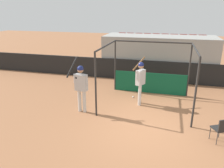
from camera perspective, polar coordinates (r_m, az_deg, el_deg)
ground_plane at (r=7.79m, az=8.45°, el=-11.53°), size 60.00×60.00×0.00m
outfield_wall at (r=12.58m, az=11.50°, el=3.23°), size 24.00×0.12×1.19m
bleacher_section at (r=13.66m, az=12.03°, el=7.19°), size 6.50×2.40×2.47m
batting_cage at (r=10.11m, az=9.72°, el=2.39°), size 3.58×3.07×2.53m
player_batter at (r=9.26m, az=7.43°, el=1.34°), size 0.57×0.90×1.98m
player_waiting at (r=8.54m, az=-8.13°, el=0.01°), size 0.83×0.50×2.19m
folding_chair at (r=7.54m, az=26.72°, el=-10.18°), size 0.54×0.54×0.84m
baseball at (r=10.28m, az=5.51°, el=-3.36°), size 0.07×0.07×0.07m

